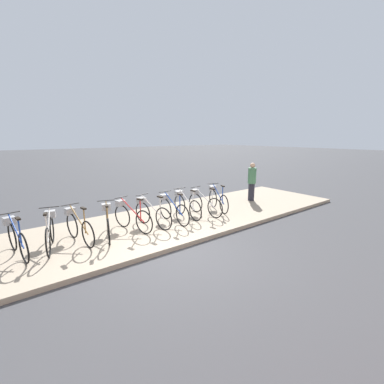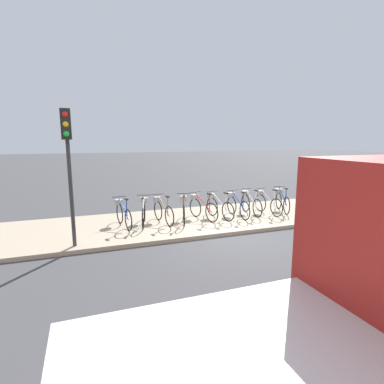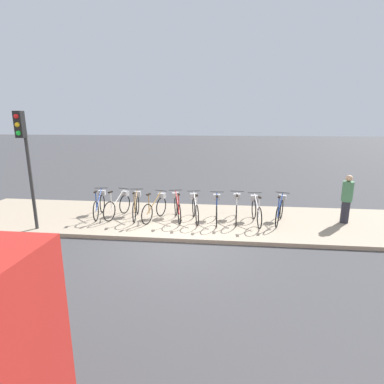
{
  "view_description": "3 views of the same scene",
  "coord_description": "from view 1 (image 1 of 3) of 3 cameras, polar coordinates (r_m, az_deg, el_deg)",
  "views": [
    {
      "loc": [
        -3.21,
        -5.01,
        2.81
      ],
      "look_at": [
        1.02,
        0.57,
        1.29
      ],
      "focal_mm": 24.0,
      "sensor_mm": 36.0,
      "label": 1
    },
    {
      "loc": [
        -4.21,
        -7.96,
        2.96
      ],
      "look_at": [
        -0.91,
        1.15,
        1.24
      ],
      "focal_mm": 28.0,
      "sensor_mm": 36.0,
      "label": 2
    },
    {
      "loc": [
        1.26,
        -7.96,
        3.45
      ],
      "look_at": [
        0.27,
        1.02,
        1.26
      ],
      "focal_mm": 28.0,
      "sensor_mm": 36.0,
      "label": 3
    }
  ],
  "objects": [
    {
      "name": "ground_plane",
      "position": [
        6.58,
        -4.19,
        -13.04
      ],
      "size": [
        120.0,
        120.0,
        0.0
      ],
      "primitive_type": "plane",
      "color": "#38383A"
    },
    {
      "name": "sidewalk",
      "position": [
        8.04,
        -11.41,
        -7.97
      ],
      "size": [
        16.33,
        3.66,
        0.12
      ],
      "color": "gray",
      "rests_on": "ground_plane"
    },
    {
      "name": "parked_bicycle_0",
      "position": [
        7.17,
        -34.52,
        -8.26
      ],
      "size": [
        0.47,
        1.62,
        1.0
      ],
      "color": "black",
      "rests_on": "sidewalk"
    },
    {
      "name": "parked_bicycle_1",
      "position": [
        7.23,
        -29.03,
        -7.47
      ],
      "size": [
        0.55,
        1.6,
        1.0
      ],
      "color": "black",
      "rests_on": "sidewalk"
    },
    {
      "name": "parked_bicycle_2",
      "position": [
        7.3,
        -24.03,
        -6.78
      ],
      "size": [
        0.46,
        1.62,
        1.0
      ],
      "color": "black",
      "rests_on": "sidewalk"
    },
    {
      "name": "parked_bicycle_3",
      "position": [
        7.35,
        -18.25,
        -6.18
      ],
      "size": [
        0.62,
        1.57,
        1.0
      ],
      "color": "black",
      "rests_on": "sidewalk"
    },
    {
      "name": "parked_bicycle_4",
      "position": [
        7.71,
        -13.5,
        -5.04
      ],
      "size": [
        0.6,
        1.58,
        1.0
      ],
      "color": "black",
      "rests_on": "sidewalk"
    },
    {
      "name": "parked_bicycle_5",
      "position": [
        7.91,
        -9.17,
        -4.42
      ],
      "size": [
        0.52,
        1.6,
        1.0
      ],
      "color": "black",
      "rests_on": "sidewalk"
    },
    {
      "name": "parked_bicycle_6",
      "position": [
        8.22,
        -4.5,
        -3.65
      ],
      "size": [
        0.46,
        1.63,
        1.0
      ],
      "color": "black",
      "rests_on": "sidewalk"
    },
    {
      "name": "parked_bicycle_7",
      "position": [
        8.71,
        -1.42,
        -2.69
      ],
      "size": [
        0.46,
        1.63,
        1.0
      ],
      "color": "black",
      "rests_on": "sidewalk"
    },
    {
      "name": "parked_bicycle_8",
      "position": [
        8.97,
        2.47,
        -2.26
      ],
      "size": [
        0.46,
        1.63,
        1.0
      ],
      "color": "black",
      "rests_on": "sidewalk"
    },
    {
      "name": "parked_bicycle_9",
      "position": [
        9.58,
        5.62,
        -1.37
      ],
      "size": [
        0.63,
        1.57,
        1.0
      ],
      "color": "black",
      "rests_on": "sidewalk"
    },
    {
      "name": "pedestrian",
      "position": [
        11.14,
        13.15,
        2.39
      ],
      "size": [
        0.34,
        0.34,
        1.61
      ],
      "color": "#23232D",
      "rests_on": "sidewalk"
    }
  ]
}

